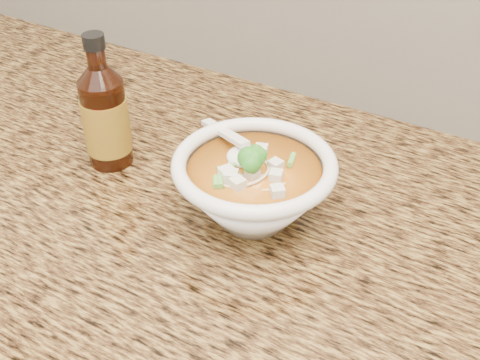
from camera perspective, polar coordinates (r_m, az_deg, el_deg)
The scene contains 3 objects.
counter_slab at distance 0.75m, azimuth 14.39°, elevation -8.26°, with size 4.00×0.68×0.04m, color olive.
soup_bowl at distance 0.74m, azimuth 1.33°, elevation -0.76°, with size 0.21×0.20×0.11m.
hot_sauce_bottle at distance 0.85m, azimuth -12.65°, elevation 5.84°, with size 0.08×0.08×0.19m.
Camera 1 is at (0.10, 1.14, 1.40)m, focal length 45.00 mm.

